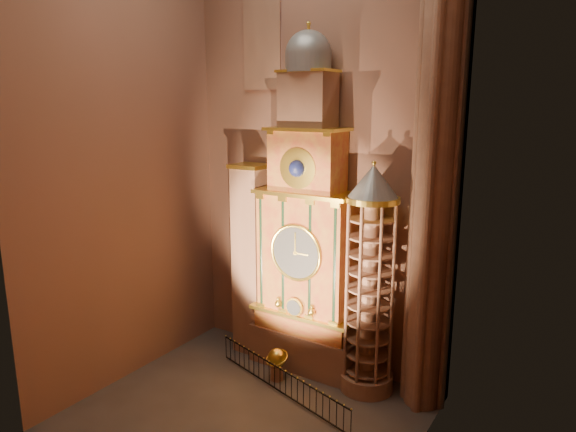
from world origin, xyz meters
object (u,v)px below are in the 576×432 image
Objects in this scene: astronomical_clock at (306,241)px; celestial_globe at (277,361)px; stair_turret at (370,283)px; iron_railing at (280,380)px; portrait_tower at (251,259)px.

astronomical_clock is 6.04m from celestial_globe.
iron_railing is (-3.18, -2.60, -4.61)m from stair_turret.
celestial_globe reaches higher than iron_railing.
stair_turret is 1.28× the size of iron_railing.
stair_turret is at bearing -4.30° from astronomical_clock.
portrait_tower is 6.30× the size of celestial_globe.
astronomical_clock is 1.64× the size of portrait_tower.
iron_railing is at bearing -83.57° from astronomical_clock.
celestial_globe is 1.28m from iron_railing.
astronomical_clock is at bearing 175.70° from stair_turret.
celestial_globe is at bearing -157.35° from stair_turret.
stair_turret is at bearing -2.33° from portrait_tower.
celestial_globe is (-0.48, -1.93, -5.71)m from astronomical_clock.
astronomical_clock is 1.55× the size of stair_turret.
astronomical_clock is 3.78m from stair_turret.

